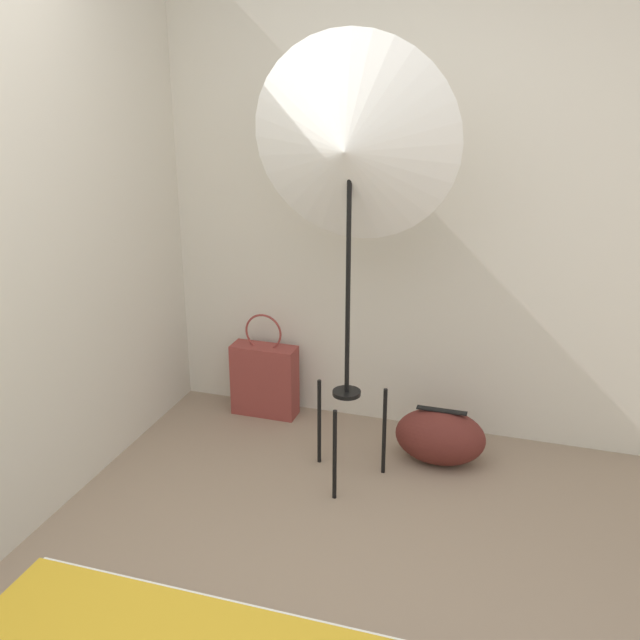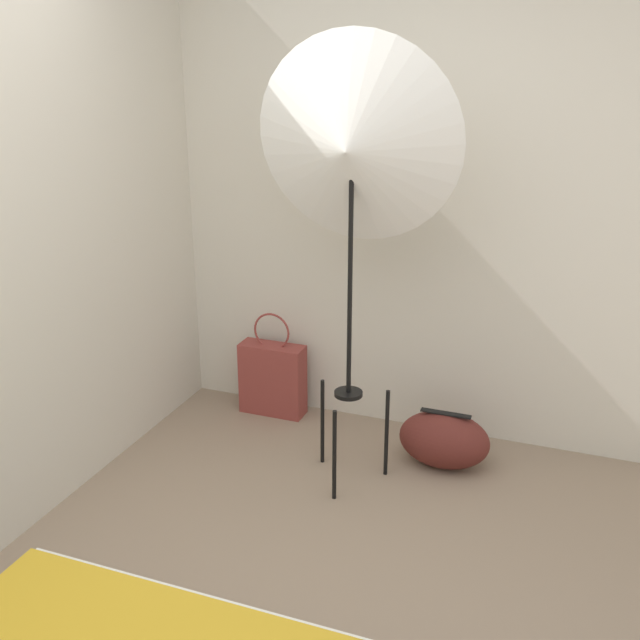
% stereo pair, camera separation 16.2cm
% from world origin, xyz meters
% --- Properties ---
extents(wall_back, '(8.00, 0.05, 2.60)m').
position_xyz_m(wall_back, '(0.00, 2.08, 1.30)').
color(wall_back, beige).
rests_on(wall_back, ground_plane).
extents(wall_side_left, '(0.05, 8.00, 2.60)m').
position_xyz_m(wall_side_left, '(-1.25, 1.00, 1.30)').
color(wall_side_left, beige).
rests_on(wall_side_left, ground_plane).
extents(photo_umbrella, '(0.93, 0.38, 2.09)m').
position_xyz_m(photo_umbrella, '(-0.04, 1.39, 1.61)').
color(photo_umbrella, black).
rests_on(photo_umbrella, ground_plane).
extents(tote_bag, '(0.37, 0.14, 0.61)m').
position_xyz_m(tote_bag, '(-0.67, 1.91, 0.22)').
color(tote_bag, brown).
rests_on(tote_bag, ground_plane).
extents(duffel_bag, '(0.46, 0.29, 0.30)m').
position_xyz_m(duffel_bag, '(0.38, 1.67, 0.15)').
color(duffel_bag, '#5B231E').
rests_on(duffel_bag, ground_plane).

